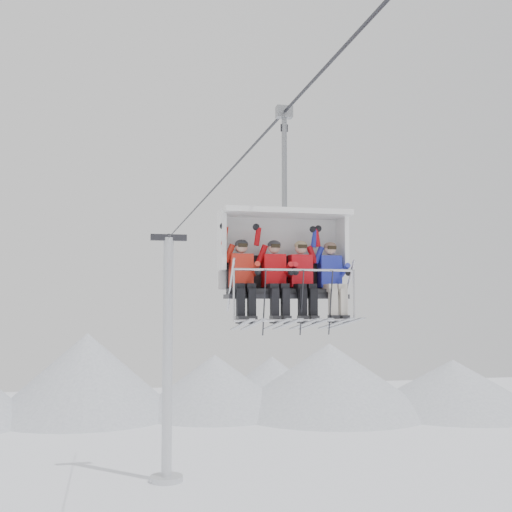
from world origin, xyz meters
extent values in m
cone|color=silver|center=(-5.00, 44.00, 3.50)|extent=(16.00, 16.00, 7.00)
cone|color=silver|center=(6.00, 43.00, 2.50)|extent=(14.00, 14.00, 5.00)
cone|color=silver|center=(16.00, 41.00, 3.00)|extent=(18.00, 18.00, 6.00)
cone|color=silver|center=(27.00, 39.00, 2.25)|extent=(16.00, 16.00, 4.50)
cone|color=silver|center=(12.00, 46.00, 2.25)|extent=(12.00, 12.00, 4.50)
cylinder|color=silver|center=(0.00, 22.00, 6.65)|extent=(0.56, 0.56, 13.30)
cylinder|color=silver|center=(0.00, 22.00, 0.15)|extent=(1.80, 1.80, 0.30)
cube|color=#2B2C30|center=(0.00, 22.00, 13.30)|extent=(2.00, 0.35, 0.35)
cylinder|color=#2B2C30|center=(0.00, 0.00, 13.30)|extent=(0.06, 50.00, 0.06)
cube|color=black|center=(0.00, -2.48, 9.95)|extent=(2.12, 0.55, 0.10)
cube|color=black|center=(0.00, -2.22, 10.31)|extent=(2.12, 0.10, 0.62)
cube|color=#2B2C30|center=(0.00, -2.48, 9.86)|extent=(2.21, 0.60, 0.08)
cube|color=white|center=(0.00, -2.00, 10.69)|extent=(2.36, 0.10, 1.41)
cube|color=white|center=(0.00, -2.40, 11.40)|extent=(2.36, 0.90, 0.10)
cylinder|color=silver|center=(0.00, -3.03, 10.32)|extent=(2.16, 0.04, 0.04)
cylinder|color=silver|center=(0.00, -3.10, 9.45)|extent=(2.16, 0.04, 0.04)
cylinder|color=gray|center=(0.00, -2.38, 12.35)|extent=(0.10, 0.10, 1.90)
cube|color=gray|center=(0.00, -2.38, 13.30)|extent=(0.30, 0.18, 0.22)
cube|color=red|center=(-0.83, -2.44, 10.33)|extent=(0.40, 0.27, 0.60)
sphere|color=tan|center=(-0.83, -2.48, 10.75)|extent=(0.22, 0.22, 0.22)
cube|color=black|center=(-0.92, -2.88, 9.76)|extent=(0.13, 0.15, 0.48)
cube|color=black|center=(-0.73, -2.88, 9.76)|extent=(0.13, 0.15, 0.48)
cube|color=#A5A8AE|center=(-0.92, -2.98, 9.38)|extent=(0.09, 1.69, 0.26)
cube|color=#A5A8AE|center=(-0.73, -2.98, 9.38)|extent=(0.09, 1.69, 0.26)
cube|color=red|center=(-0.22, -2.44, 10.33)|extent=(0.40, 0.27, 0.60)
sphere|color=tan|center=(-0.22, -2.48, 10.75)|extent=(0.22, 0.22, 0.22)
cube|color=black|center=(-0.32, -2.88, 9.76)|extent=(0.13, 0.15, 0.48)
cube|color=black|center=(-0.13, -2.88, 9.76)|extent=(0.13, 0.15, 0.48)
cube|color=#A5A8AE|center=(-0.32, -2.98, 9.38)|extent=(0.09, 1.69, 0.26)
cube|color=#A5A8AE|center=(-0.13, -2.98, 9.38)|extent=(0.09, 1.69, 0.26)
cube|color=red|center=(0.28, -2.44, 10.33)|extent=(0.40, 0.27, 0.60)
sphere|color=tan|center=(0.28, -2.48, 10.75)|extent=(0.22, 0.22, 0.22)
cube|color=black|center=(0.19, -2.88, 9.76)|extent=(0.13, 0.15, 0.48)
cube|color=black|center=(0.38, -2.88, 9.76)|extent=(0.13, 0.15, 0.48)
cube|color=#A5A8AE|center=(0.19, -2.98, 9.38)|extent=(0.09, 1.69, 0.26)
cube|color=#A5A8AE|center=(0.38, -2.98, 9.38)|extent=(0.09, 1.69, 0.26)
cube|color=#222CA7|center=(0.85, -2.44, 10.32)|extent=(0.40, 0.27, 0.59)
sphere|color=tan|center=(0.85, -2.48, 10.74)|extent=(0.22, 0.22, 0.22)
cube|color=beige|center=(0.75, -2.88, 9.76)|extent=(0.13, 0.15, 0.47)
cube|color=beige|center=(0.94, -2.88, 9.76)|extent=(0.13, 0.15, 0.47)
cube|color=#A5A8AE|center=(0.75, -2.98, 9.39)|extent=(0.09, 1.69, 0.26)
cube|color=#A5A8AE|center=(0.94, -2.98, 9.39)|extent=(0.09, 1.69, 0.26)
camera|label=1|loc=(-3.11, -13.71, 9.79)|focal=45.00mm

